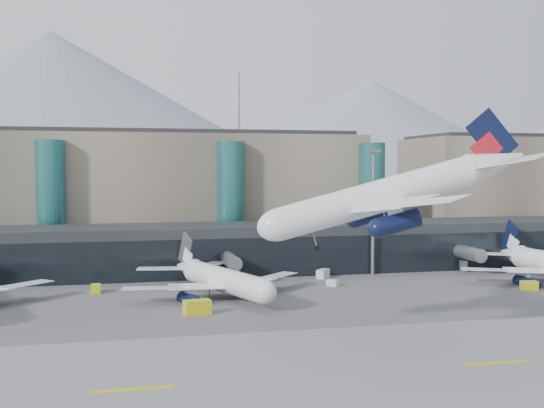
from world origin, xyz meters
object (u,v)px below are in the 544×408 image
(veh_e, at_px, (529,286))
(veh_h, at_px, (197,307))
(hero_jet, at_px, (401,184))
(jet_parked_mid, at_px, (215,271))
(veh_d, at_px, (323,274))
(lightmast_mid, at_px, (373,204))
(veh_g, at_px, (333,283))
(veh_b, at_px, (96,289))

(veh_e, bearing_deg, veh_h, -161.00)
(hero_jet, xyz_separation_m, jet_parked_mid, (-18.05, 35.99, -15.53))
(jet_parked_mid, height_order, veh_e, jet_parked_mid)
(hero_jet, height_order, veh_h, hero_jet)
(hero_jet, distance_m, veh_d, 53.41)
(lightmast_mid, bearing_deg, veh_h, -142.90)
(veh_e, height_order, veh_h, veh_h)
(lightmast_mid, relative_size, veh_e, 8.91)
(jet_parked_mid, distance_m, veh_h, 15.47)
(jet_parked_mid, distance_m, veh_g, 23.23)
(jet_parked_mid, bearing_deg, lightmast_mid, -84.48)
(veh_h, bearing_deg, hero_jet, -53.73)
(hero_jet, relative_size, veh_g, 17.38)
(veh_b, relative_size, veh_d, 0.84)
(hero_jet, xyz_separation_m, veh_h, (-22.90, 21.64, -18.71))
(veh_b, height_order, veh_d, veh_d)
(lightmast_mid, distance_m, jet_parked_mid, 39.50)
(veh_b, height_order, veh_h, veh_h)
(hero_jet, bearing_deg, veh_e, 45.74)
(lightmast_mid, relative_size, veh_b, 9.91)
(lightmast_mid, distance_m, veh_e, 33.91)
(jet_parked_mid, xyz_separation_m, veh_d, (23.57, 13.65, -3.39))
(veh_b, bearing_deg, veh_h, -145.59)
(hero_jet, distance_m, veh_h, 36.65)
(veh_e, bearing_deg, lightmast_mid, 144.29)
(veh_b, distance_m, veh_d, 44.00)
(hero_jet, bearing_deg, jet_parked_mid, 125.14)
(veh_h, bearing_deg, veh_e, -3.89)
(veh_d, bearing_deg, veh_e, -81.57)
(jet_parked_mid, relative_size, veh_d, 11.44)
(jet_parked_mid, bearing_deg, veh_b, 51.01)
(hero_jet, height_order, veh_e, hero_jet)
(lightmast_mid, height_order, veh_b, lightmast_mid)
(hero_jet, distance_m, veh_g, 44.97)
(lightmast_mid, distance_m, veh_b, 57.08)
(jet_parked_mid, relative_size, veh_e, 12.23)
(veh_h, bearing_deg, veh_b, 114.50)
(veh_b, relative_size, veh_e, 0.90)
(jet_parked_mid, distance_m, veh_b, 21.60)
(jet_parked_mid, height_order, veh_h, jet_parked_mid)
(lightmast_mid, xyz_separation_m, veh_d, (-11.25, -2.00, -13.54))
(veh_h, bearing_deg, lightmast_mid, 26.76)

